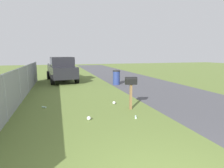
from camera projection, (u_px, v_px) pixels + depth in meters
The scene contains 9 objects.
road_asphalt at pixel (184, 97), 9.66m from camera, with size 60.00×5.22×0.01m, color #47474C.
mailbox at pixel (131, 83), 7.44m from camera, with size 0.31×0.53×1.39m.
pickup_truck at pixel (62, 69), 15.23m from camera, with size 5.30×2.63×2.09m.
trash_bin at pixel (116, 77), 13.68m from camera, with size 0.56×0.56×1.10m.
fence_section at pixel (19, 84), 8.43m from camera, with size 15.07×0.07×1.67m.
litter_bottle_midfield_b at pixel (44, 107), 7.80m from camera, with size 0.07×0.07×0.22m, color #B2D8BF.
litter_bottle_far_scatter at pixel (136, 117), 6.57m from camera, with size 0.07×0.07×0.22m, color #B2D8BF.
litter_bag_midfield_a at pixel (89, 118), 6.34m from camera, with size 0.14×0.14×0.14m, color silver.
litter_bag_by_mailbox at pixel (114, 103), 8.36m from camera, with size 0.14×0.14×0.14m, color silver.
Camera 1 is at (-1.85, 1.57, 2.32)m, focal length 28.62 mm.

